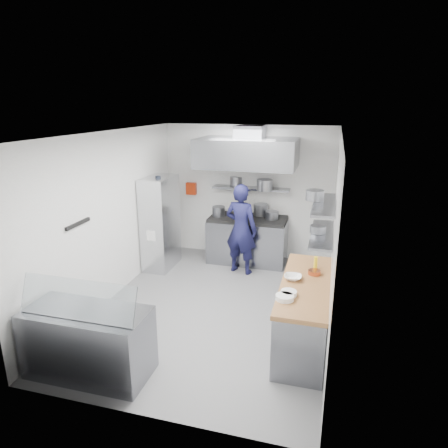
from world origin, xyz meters
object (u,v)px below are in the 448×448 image
(wire_rack, at_px, (160,223))
(display_case, at_px, (89,342))
(gas_range, at_px, (248,241))
(chef, at_px, (241,229))

(wire_rack, xyz_separation_m, display_case, (0.53, -3.37, -0.50))
(wire_rack, bearing_deg, gas_range, 24.06)
(gas_range, bearing_deg, wire_rack, -155.94)
(gas_range, height_order, wire_rack, wire_rack)
(gas_range, xyz_separation_m, wire_rack, (-1.63, -0.73, 0.48))
(wire_rack, relative_size, display_case, 1.23)
(display_case, bearing_deg, gas_range, 74.98)
(gas_range, relative_size, display_case, 1.07)
(wire_rack, height_order, display_case, wire_rack)
(chef, height_order, display_case, chef)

